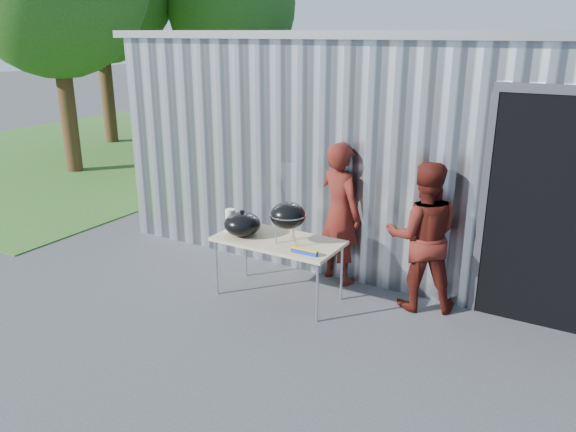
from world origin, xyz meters
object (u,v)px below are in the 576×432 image
Objects in this scene: kettle_grill at (288,208)px; person_bystander at (423,237)px; folding_table at (278,242)px; person_cook at (340,213)px.

kettle_grill is 1.57m from person_bystander.
folding_table is 0.86× the size of person_bystander.
kettle_grill is 0.93m from person_cook.
person_bystander is (1.39, 0.66, -0.30)m from kettle_grill.
folding_table is 1.67m from person_bystander.
folding_table is at bearing 166.21° from kettle_grill.
person_cook reaches higher than person_bystander.
person_cook is at bearing -32.87° from person_bystander.
person_cook is (0.25, 0.86, -0.26)m from kettle_grill.
folding_table is at bearing -0.96° from person_bystander.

